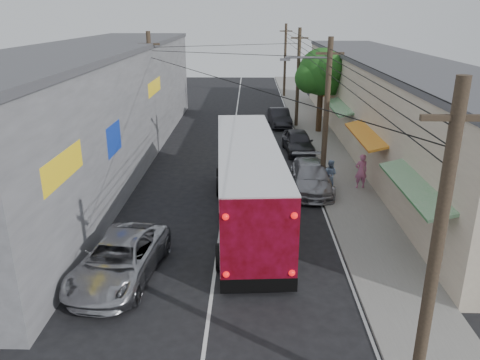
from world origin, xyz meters
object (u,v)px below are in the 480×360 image
object	(u,v)px
jeepney	(120,260)
pedestrian_near	(361,171)
coach_bus	(248,181)
parked_car_far	(279,117)
pedestrian_far	(330,174)
parked_car_mid	(298,142)
parked_suv	(311,177)

from	to	relation	value
jeepney	pedestrian_near	xyz separation A→B (m)	(10.64, 9.25, 0.31)
coach_bus	parked_car_far	xyz separation A→B (m)	(2.61, 19.20, -1.15)
jeepney	pedestrian_near	bearing A→B (deg)	47.75
pedestrian_near	coach_bus	bearing A→B (deg)	24.31
pedestrian_near	pedestrian_far	world-z (taller)	pedestrian_near
jeepney	parked_car_mid	world-z (taller)	parked_car_mid
coach_bus	parked_car_mid	distance (m)	11.69
jeepney	parked_car_far	size ratio (longest dim) A/B	1.22
parked_suv	pedestrian_near	distance (m)	2.70
coach_bus	pedestrian_near	distance (m)	7.33
pedestrian_near	parked_car_far	bearing A→B (deg)	-86.13
parked_car_far	coach_bus	bearing A→B (deg)	-102.93
parked_suv	pedestrian_near	xyz separation A→B (m)	(2.68, 0.11, 0.31)
coach_bus	pedestrian_far	xyz separation A→B (m)	(4.40, 3.87, -0.96)
parked_suv	parked_car_far	world-z (taller)	parked_suv
coach_bus	pedestrian_far	distance (m)	5.94
jeepney	pedestrian_near	size ratio (longest dim) A/B	2.87
coach_bus	pedestrian_far	bearing A→B (deg)	37.66
jeepney	parked_car_mid	distance (m)	18.21
parked_car_far	parked_car_mid	bearing A→B (deg)	-89.54
parked_car_far	jeepney	bearing A→B (deg)	-111.53
coach_bus	pedestrian_far	size ratio (longest dim) A/B	7.96
parked_suv	pedestrian_far	xyz separation A→B (m)	(0.99, -0.02, 0.17)
parked_car_far	pedestrian_far	world-z (taller)	pedestrian_far
coach_bus	parked_suv	size ratio (longest dim) A/B	2.48
pedestrian_near	jeepney	bearing A→B (deg)	31.98
parked_suv	pedestrian_far	bearing A→B (deg)	0.06
jeepney	parked_suv	world-z (taller)	jeepney
parked_car_mid	pedestrian_near	world-z (taller)	pedestrian_near
pedestrian_far	coach_bus	bearing A→B (deg)	70.06
jeepney	pedestrian_near	world-z (taller)	pedestrian_near
coach_bus	parked_suv	bearing A→B (deg)	45.12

